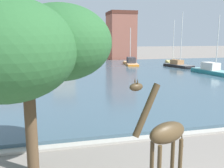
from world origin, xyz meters
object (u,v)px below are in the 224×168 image
at_px(giraffe_statue, 165,136).
at_px(sailboat_teal, 215,72).
at_px(sailboat_orange, 130,63).
at_px(sailboat_black, 180,66).
at_px(shade_tree, 28,44).
at_px(sailboat_yellow, 172,62).

xyz_separation_m(giraffe_statue, sailboat_teal, (18.53, 22.65, -1.46)).
bearing_deg(sailboat_orange, sailboat_teal, -66.04).
xyz_separation_m(giraffe_statue, sailboat_orange, (11.44, 38.61, -1.52)).
xyz_separation_m(sailboat_black, shade_tree, (-22.27, -29.10, 4.41)).
height_order(giraffe_statue, shade_tree, shade_tree).
xyz_separation_m(giraffe_statue, sailboat_black, (18.05, 31.41, -1.52)).
bearing_deg(sailboat_teal, sailboat_yellow, 82.81).
xyz_separation_m(sailboat_orange, sailboat_yellow, (9.17, 0.52, -0.16)).
xyz_separation_m(sailboat_teal, sailboat_orange, (-7.09, 15.96, -0.07)).
distance_m(sailboat_orange, shade_tree, 39.78).
distance_m(giraffe_statue, sailboat_black, 36.26).
xyz_separation_m(sailboat_yellow, shade_tree, (-24.83, -36.81, 4.57)).
height_order(sailboat_teal, shade_tree, sailboat_teal).
bearing_deg(giraffe_statue, shade_tree, 151.30).
distance_m(sailboat_yellow, sailboat_black, 8.13).
bearing_deg(sailboat_yellow, giraffe_statue, -117.77).
bearing_deg(sailboat_teal, shade_tree, -138.21).
height_order(sailboat_yellow, sailboat_black, sailboat_black).
relative_size(sailboat_yellow, sailboat_black, 0.92).
bearing_deg(shade_tree, sailboat_teal, 41.79).
bearing_deg(giraffe_statue, sailboat_black, 60.12).
bearing_deg(sailboat_black, sailboat_teal, -86.87).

